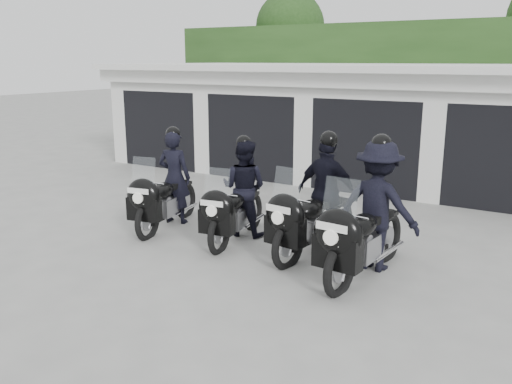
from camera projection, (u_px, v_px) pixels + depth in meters
The scene contains 7 objects.
ground at pixel (233, 268), 8.25m from camera, with size 80.00×80.00×0.00m, color #9A9995.
garage_block at pixel (399, 123), 14.59m from camera, with size 16.40×6.80×2.96m.
background_vegetation at pixel (456, 69), 18.11m from camera, with size 20.00×3.90×5.80m.
police_bike_a at pixel (167, 187), 10.12m from camera, with size 0.93×2.19×1.93m.
police_bike_b at pixel (240, 195), 9.49m from camera, with size 0.96×2.13×1.86m.
police_bike_c at pixel (321, 200), 8.80m from camera, with size 1.18×2.34×2.04m.
police_bike_d at pixel (372, 214), 7.89m from camera, with size 1.32×2.43×2.12m.
Camera 1 is at (4.32, -6.43, 3.09)m, focal length 38.00 mm.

